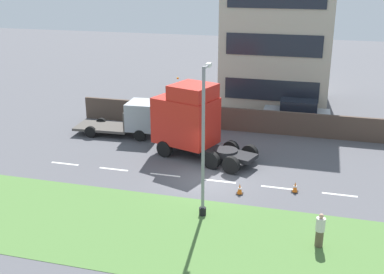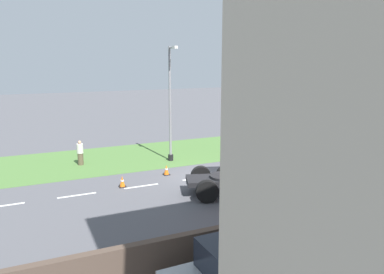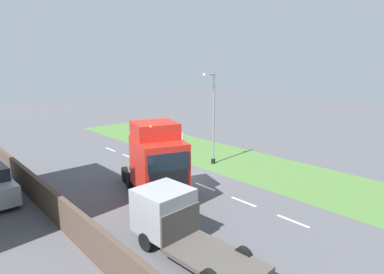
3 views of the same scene
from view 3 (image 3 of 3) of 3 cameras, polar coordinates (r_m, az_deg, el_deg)
name	(u,v)px [view 3 (image 3 of 3)]	position (r m, az deg, el deg)	size (l,w,h in m)	color
ground_plane	(181,177)	(22.93, -2.05, -7.11)	(120.00, 120.00, 0.00)	#515156
grass_verge	(236,161)	(26.97, 7.80, -4.17)	(7.00, 44.00, 0.01)	#4C7538
lane_markings	(174,175)	(23.44, -3.15, -6.67)	(0.16, 21.00, 0.00)	white
boundary_wall	(48,201)	(18.60, -24.23, -10.29)	(0.25, 24.00, 1.69)	#4C3D33
lorry_cab	(157,162)	(18.68, -6.27, -4.40)	(4.44, 6.88, 4.71)	black
flatbed_truck	(172,218)	(14.22, -3.61, -14.15)	(2.52, 6.15, 2.49)	#999EA3
lamp_post	(213,123)	(25.21, 3.75, 2.47)	(1.29, 0.33, 7.19)	black
pedestrian	(182,141)	(30.56, -1.74, -0.63)	(0.39, 0.39, 1.54)	brown
traffic_cone_lead	(146,158)	(26.70, -8.20, -3.74)	(0.36, 0.36, 0.58)	black
traffic_cone_trailing	(177,163)	(25.12, -2.75, -4.67)	(0.36, 0.36, 0.58)	black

